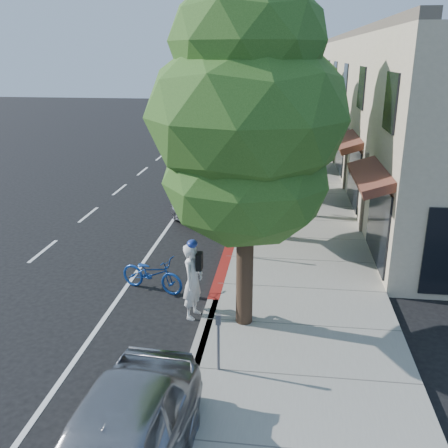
% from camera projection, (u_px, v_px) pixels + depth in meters
% --- Properties ---
extents(ground, '(120.00, 120.00, 0.00)m').
position_uv_depth(ground, '(218.00, 288.00, 14.08)').
color(ground, black).
rests_on(ground, ground).
extents(sidewalk, '(4.60, 56.00, 0.15)m').
position_uv_depth(sidewalk, '(297.00, 206.00, 21.29)').
color(sidewalk, gray).
rests_on(sidewalk, ground).
extents(curb, '(0.30, 56.00, 0.15)m').
position_uv_depth(curb, '(243.00, 204.00, 21.56)').
color(curb, '#9E998E').
rests_on(curb, ground).
extents(curb_red_segment, '(0.32, 4.00, 0.15)m').
position_uv_depth(curb_red_segment, '(223.00, 271.00, 15.00)').
color(curb_red_segment, maroon).
rests_on(curb_red_segment, ground).
extents(storefront_building, '(10.00, 36.00, 7.00)m').
position_uv_depth(storefront_building, '(425.00, 104.00, 28.70)').
color(storefront_building, beige).
rests_on(storefront_building, ground).
extents(street_tree_0, '(4.34, 4.34, 7.81)m').
position_uv_depth(street_tree_0, '(247.00, 122.00, 10.50)').
color(street_tree_0, black).
rests_on(street_tree_0, ground).
extents(street_tree_1, '(5.21, 5.21, 7.86)m').
position_uv_depth(street_tree_1, '(262.00, 102.00, 16.18)').
color(street_tree_1, black).
rests_on(street_tree_1, ground).
extents(street_tree_2, '(4.72, 4.72, 6.97)m').
position_uv_depth(street_tree_2, '(269.00, 103.00, 21.99)').
color(street_tree_2, black).
rests_on(street_tree_2, ground).
extents(street_tree_3, '(4.67, 4.67, 7.18)m').
position_uv_depth(street_tree_3, '(273.00, 89.00, 27.57)').
color(street_tree_3, black).
rests_on(street_tree_3, ground).
extents(street_tree_4, '(4.01, 4.01, 7.71)m').
position_uv_depth(street_tree_4, '(276.00, 75.00, 33.02)').
color(street_tree_4, black).
rests_on(street_tree_4, ground).
extents(street_tree_5, '(4.11, 4.11, 6.90)m').
position_uv_depth(street_tree_5, '(278.00, 80.00, 38.86)').
color(street_tree_5, black).
rests_on(street_tree_5, ground).
extents(cyclist, '(0.62, 0.79, 1.93)m').
position_uv_depth(cyclist, '(193.00, 281.00, 12.27)').
color(cyclist, silver).
rests_on(cyclist, ground).
extents(bicycle, '(2.04, 1.24, 1.01)m').
position_uv_depth(bicycle, '(152.00, 274.00, 13.79)').
color(bicycle, navy).
rests_on(bicycle, ground).
extents(silver_suv, '(3.27, 6.50, 1.76)m').
position_uv_depth(silver_suv, '(214.00, 187.00, 21.18)').
color(silver_suv, '#BBBBC1').
rests_on(silver_suv, ground).
extents(dark_sedan, '(1.77, 4.28, 1.38)m').
position_uv_depth(dark_sedan, '(200.00, 184.00, 22.54)').
color(dark_sedan, '#212427').
rests_on(dark_sedan, ground).
extents(white_pickup, '(2.71, 6.20, 1.77)m').
position_uv_depth(white_pickup, '(250.00, 143.00, 31.44)').
color(white_pickup, silver).
rests_on(white_pickup, ground).
extents(dark_suv_far, '(2.49, 5.55, 1.85)m').
position_uv_depth(dark_suv_far, '(246.00, 135.00, 34.39)').
color(dark_suv_far, black).
rests_on(dark_suv_far, ground).
extents(pedestrian, '(0.90, 0.75, 1.68)m').
position_uv_depth(pedestrian, '(300.00, 194.00, 19.78)').
color(pedestrian, black).
rests_on(pedestrian, sidewalk).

